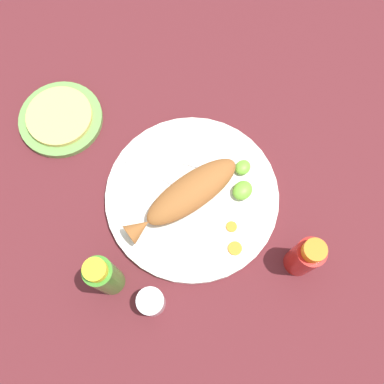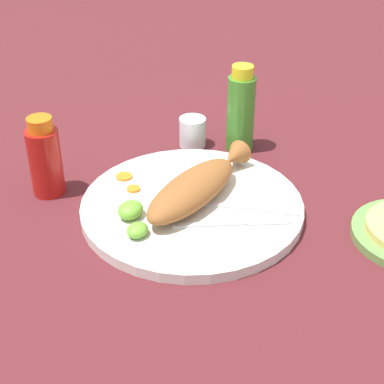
{
  "view_description": "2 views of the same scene",
  "coord_description": "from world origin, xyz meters",
  "px_view_note": "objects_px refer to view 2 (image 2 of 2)",
  "views": [
    {
      "loc": [
        -0.2,
        -0.2,
        0.87
      ],
      "look_at": [
        0.0,
        0.0,
        0.04
      ],
      "focal_mm": 40.0,
      "sensor_mm": 36.0,
      "label": 1
    },
    {
      "loc": [
        0.73,
        0.35,
        0.55
      ],
      "look_at": [
        0.0,
        0.0,
        0.04
      ],
      "focal_mm": 55.0,
      "sensor_mm": 36.0,
      "label": 2
    }
  ],
  "objects_px": {
    "main_plate": "(192,207)",
    "hot_sauce_bottle_green": "(241,111)",
    "fried_fish": "(197,186)",
    "hot_sauce_bottle_red": "(45,159)",
    "fork_near": "(249,208)",
    "salt_cup": "(193,134)",
    "fork_far": "(240,223)"
  },
  "relations": [
    {
      "from": "hot_sauce_bottle_green",
      "to": "fried_fish",
      "type": "bearing_deg",
      "value": 3.47
    },
    {
      "from": "hot_sauce_bottle_green",
      "to": "salt_cup",
      "type": "relative_size",
      "value": 2.92
    },
    {
      "from": "main_plate",
      "to": "fork_far",
      "type": "relative_size",
      "value": 2.19
    },
    {
      "from": "fork_near",
      "to": "salt_cup",
      "type": "distance_m",
      "value": 0.27
    },
    {
      "from": "fork_near",
      "to": "hot_sauce_bottle_green",
      "type": "height_order",
      "value": "hot_sauce_bottle_green"
    },
    {
      "from": "hot_sauce_bottle_green",
      "to": "fork_far",
      "type": "bearing_deg",
      "value": 21.86
    },
    {
      "from": "fried_fish",
      "to": "hot_sauce_bottle_red",
      "type": "relative_size",
      "value": 1.92
    },
    {
      "from": "hot_sauce_bottle_red",
      "to": "hot_sauce_bottle_green",
      "type": "bearing_deg",
      "value": 140.8
    },
    {
      "from": "fried_fish",
      "to": "hot_sauce_bottle_green",
      "type": "height_order",
      "value": "hot_sauce_bottle_green"
    },
    {
      "from": "fried_fish",
      "to": "fork_far",
      "type": "distance_m",
      "value": 0.1
    },
    {
      "from": "fork_far",
      "to": "hot_sauce_bottle_green",
      "type": "xyz_separation_m",
      "value": [
        -0.26,
        -0.11,
        0.06
      ]
    },
    {
      "from": "fried_fish",
      "to": "hot_sauce_bottle_green",
      "type": "relative_size",
      "value": 1.6
    },
    {
      "from": "hot_sauce_bottle_green",
      "to": "fork_near",
      "type": "bearing_deg",
      "value": 25.45
    },
    {
      "from": "hot_sauce_bottle_red",
      "to": "fork_near",
      "type": "bearing_deg",
      "value": 102.52
    },
    {
      "from": "fork_far",
      "to": "hot_sauce_bottle_red",
      "type": "distance_m",
      "value": 0.35
    },
    {
      "from": "fork_near",
      "to": "hot_sauce_bottle_red",
      "type": "height_order",
      "value": "hot_sauce_bottle_red"
    },
    {
      "from": "hot_sauce_bottle_red",
      "to": "hot_sauce_bottle_green",
      "type": "relative_size",
      "value": 0.83
    },
    {
      "from": "fork_near",
      "to": "hot_sauce_bottle_green",
      "type": "bearing_deg",
      "value": 99.48
    },
    {
      "from": "fork_far",
      "to": "hot_sauce_bottle_red",
      "type": "height_order",
      "value": "hot_sauce_bottle_red"
    },
    {
      "from": "fried_fish",
      "to": "hot_sauce_bottle_green",
      "type": "xyz_separation_m",
      "value": [
        -0.23,
        -0.01,
        0.04
      ]
    },
    {
      "from": "fork_near",
      "to": "fork_far",
      "type": "relative_size",
      "value": 1.08
    },
    {
      "from": "main_plate",
      "to": "hot_sauce_bottle_red",
      "type": "height_order",
      "value": "hot_sauce_bottle_red"
    },
    {
      "from": "fried_fish",
      "to": "salt_cup",
      "type": "distance_m",
      "value": 0.22
    },
    {
      "from": "fork_near",
      "to": "hot_sauce_bottle_green",
      "type": "distance_m",
      "value": 0.25
    },
    {
      "from": "fried_fish",
      "to": "salt_cup",
      "type": "relative_size",
      "value": 4.67
    },
    {
      "from": "fork_near",
      "to": "salt_cup",
      "type": "height_order",
      "value": "salt_cup"
    },
    {
      "from": "fork_far",
      "to": "fried_fish",
      "type": "bearing_deg",
      "value": 128.41
    },
    {
      "from": "salt_cup",
      "to": "fried_fish",
      "type": "bearing_deg",
      "value": 27.37
    },
    {
      "from": "fork_far",
      "to": "hot_sauce_bottle_red",
      "type": "xyz_separation_m",
      "value": [
        0.03,
        -0.34,
        0.05
      ]
    },
    {
      "from": "main_plate",
      "to": "hot_sauce_bottle_green",
      "type": "distance_m",
      "value": 0.25
    },
    {
      "from": "main_plate",
      "to": "hot_sauce_bottle_red",
      "type": "distance_m",
      "value": 0.26
    },
    {
      "from": "fried_fish",
      "to": "hot_sauce_bottle_red",
      "type": "xyz_separation_m",
      "value": [
        0.07,
        -0.25,
        0.02
      ]
    }
  ]
}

